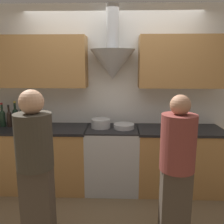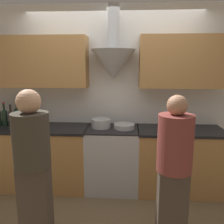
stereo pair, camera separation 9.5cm
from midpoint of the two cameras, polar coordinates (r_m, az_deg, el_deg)
ground_plane at (r=3.34m, az=-1.02°, el=-20.53°), size 12.00×12.00×0.00m
wall_back at (r=3.46m, az=-1.86°, el=6.75°), size 8.40×0.61×2.60m
counter_left at (r=3.68m, az=-19.15°, el=-10.28°), size 1.59×0.62×0.90m
counter_right at (r=3.53m, az=14.93°, el=-10.95°), size 1.18×0.62×0.90m
stove_range at (r=3.45m, az=-0.74°, el=-11.05°), size 0.72×0.60×0.90m
wine_bottle_3 at (r=3.73m, az=-25.51°, el=-1.15°), size 0.08×0.08×0.34m
wine_bottle_4 at (r=3.67m, az=-24.17°, el=-1.36°), size 0.07×0.07×0.31m
wine_bottle_5 at (r=3.64m, az=-22.88°, el=-1.02°), size 0.08×0.08×0.37m
wine_bottle_6 at (r=3.59m, az=-21.63°, el=-1.24°), size 0.08×0.08×0.34m
wine_bottle_7 at (r=3.57m, az=-20.05°, el=-1.42°), size 0.07×0.07×0.31m
stock_pot at (r=3.32m, az=-3.54°, el=-2.72°), size 0.27×0.27×0.12m
mixing_bowl at (r=3.29m, az=2.06°, el=-3.42°), size 0.29×0.29×0.06m
orange_fruit at (r=3.28m, az=14.44°, el=-3.59°), size 0.09×0.09×0.09m
chefs_knife at (r=3.48m, az=12.75°, el=-3.32°), size 0.19×0.13×0.01m
person_foreground_left at (r=2.35m, az=-19.05°, el=-11.95°), size 0.33×0.33×1.55m
person_foreground_right at (r=2.33m, az=14.18°, el=-12.66°), size 0.32×0.32×1.51m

